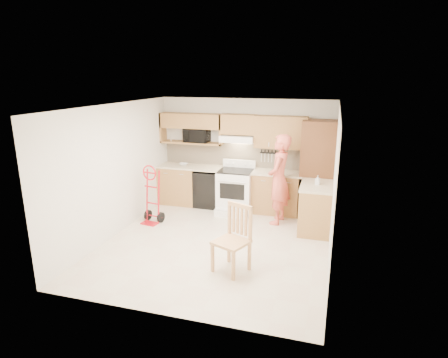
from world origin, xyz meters
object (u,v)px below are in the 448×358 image
at_px(microwave, 197,135).
at_px(dining_chair, 231,240).
at_px(hand_truck, 151,197).
at_px(range, 235,188).
at_px(person, 279,180).

distance_m(microwave, dining_chair, 3.58).
height_order(hand_truck, dining_chair, hand_truck).
bearing_deg(dining_chair, range, 126.30).
relative_size(microwave, range, 0.51).
relative_size(microwave, dining_chair, 0.54).
bearing_deg(hand_truck, person, 26.03).
xyz_separation_m(microwave, dining_chair, (1.64, -2.98, -1.12)).
bearing_deg(range, hand_truck, -142.86).
relative_size(hand_truck, dining_chair, 1.05).
relative_size(range, person, 0.60).
relative_size(range, hand_truck, 1.01).
bearing_deg(person, dining_chair, -4.39).
distance_m(person, dining_chair, 2.32).
relative_size(range, dining_chair, 1.06).
bearing_deg(person, range, -104.40).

